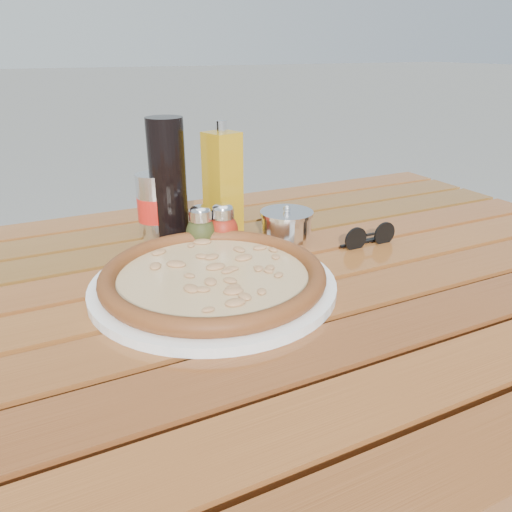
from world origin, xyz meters
name	(u,v)px	position (x,y,z in m)	size (l,w,h in m)	color
table	(261,321)	(0.00, 0.00, 0.67)	(1.40, 0.90, 0.75)	#331C0B
plate	(214,285)	(-0.08, 0.00, 0.76)	(0.36, 0.36, 0.01)	white
pizza	(213,275)	(-0.08, 0.00, 0.77)	(0.41, 0.41, 0.03)	beige
pepper_shaker	(223,226)	(0.00, 0.15, 0.79)	(0.07, 0.07, 0.08)	#A12312
oregano_shaker	(201,228)	(-0.04, 0.16, 0.79)	(0.05, 0.05, 0.08)	#393F19
dark_bottle	(168,180)	(-0.07, 0.24, 0.86)	(0.07, 0.07, 0.22)	black
soda_can	(156,206)	(-0.09, 0.25, 0.81)	(0.07, 0.07, 0.12)	silver
olive_oil_cruet	(223,183)	(0.03, 0.22, 0.85)	(0.07, 0.07, 0.21)	#B08112
parmesan_tin	(286,227)	(0.11, 0.12, 0.78)	(0.10, 0.10, 0.07)	white
sunglasses	(369,237)	(0.24, 0.04, 0.77)	(0.11, 0.02, 0.04)	black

